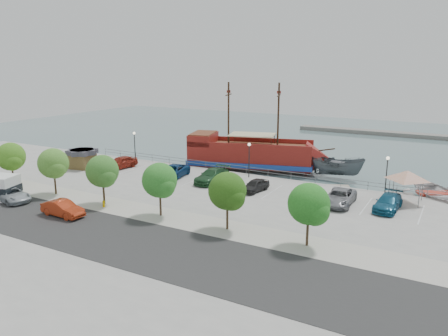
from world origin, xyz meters
The scene contains 32 objects.
ground centered at (0.00, 0.00, -1.00)m, with size 160.00×160.00×0.00m, color slate.
land_slab centered at (0.00, -21.00, -0.60)m, with size 100.00×58.00×1.20m, color #979692.
street centered at (0.00, -16.00, 0.01)m, with size 100.00×8.00×0.04m, color #2C2C2C.
sidewalk centered at (0.00, -10.00, 0.01)m, with size 100.00×4.00×0.05m, color #B4AD9D.
seawall_railing centered at (0.00, 7.80, 0.53)m, with size 50.00×0.06×1.00m.
far_shore centered at (10.00, 55.00, -0.60)m, with size 40.00×3.00×0.80m, color gray.
pirate_ship centered at (-1.92, 14.25, 1.13)m, with size 20.53×10.46×12.71m.
patrol_boat centered at (8.71, 14.91, 0.34)m, with size 2.61×6.95×2.69m, color #565D62.
speedboat centered at (20.82, 9.85, -0.21)m, with size 5.48×7.67×1.59m, color beige.
dock_west centered at (-12.94, 9.20, -0.82)m, with size 6.27×1.79×0.36m, color slate.
dock_mid centered at (8.51, 9.20, -0.82)m, with size 6.44×1.84×0.37m, color gray.
dock_east centered at (15.20, 9.20, -0.79)m, with size 7.22×2.06×0.41m, color gray.
shed centered at (-21.63, 0.11, 1.33)m, with size 3.50×3.50×2.51m.
canopy_tent centered at (18.15, 5.35, 3.28)m, with size 4.57×4.57×3.77m.
street_van centered at (-16.92, -13.92, 0.69)m, with size 2.29×4.96×1.38m, color #B3BBC2.
street_sedan centered at (-8.79, -14.45, 0.73)m, with size 1.55×4.45×1.47m, color #AF3114.
fire_hydrant centered at (-7.30, -10.80, 0.39)m, with size 0.25×0.25×0.71m.
lamp_post_left centered at (-18.00, 6.50, 2.94)m, with size 0.36×0.36×4.28m.
lamp_post_mid centered at (0.00, 6.50, 2.94)m, with size 0.36×0.36×4.28m.
lamp_post_right centered at (16.00, 6.50, 2.94)m, with size 0.36×0.36×4.28m.
tree_a centered at (-21.85, -10.07, 3.30)m, with size 3.30×3.20×5.00m.
tree_b centered at (-14.85, -10.07, 3.30)m, with size 3.30×3.20×5.00m.
tree_c centered at (-7.85, -10.07, 3.30)m, with size 3.30×3.20×5.00m.
tree_d centered at (-0.85, -10.07, 3.30)m, with size 3.30×3.20×5.00m.
tree_e centered at (6.15, -10.07, 3.30)m, with size 3.30×3.20×5.00m.
tree_f centered at (13.15, -10.07, 3.30)m, with size 3.30×3.20×5.00m.
parked_car_a centered at (-16.96, 2.37, 0.82)m, with size 1.94×4.82×1.64m, color maroon.
parked_car_c centered at (-8.10, 1.89, 0.76)m, with size 2.53×5.48×1.52m, color navy.
parked_car_d centered at (-2.76, 2.26, 0.81)m, with size 2.26×5.57×1.62m, color #224F2A.
parked_car_e centered at (3.26, 1.37, 0.68)m, with size 1.60×3.99×1.36m, color #242424.
parked_car_g centered at (12.55, 1.30, 0.76)m, with size 2.52×5.47×1.52m, color gray.
parked_car_h centered at (17.02, 1.94, 0.73)m, with size 2.06×5.06×1.47m, color #175979.
Camera 1 is at (22.65, -40.46, 13.74)m, focal length 35.00 mm.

